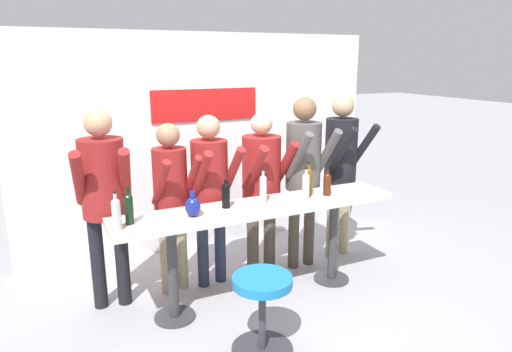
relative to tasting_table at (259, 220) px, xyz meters
The scene contains 18 objects.
ground_plane 0.78m from the tasting_table, ahead, with size 40.00×40.00×0.00m, color #9E9EA3.
back_wall 1.56m from the tasting_table, 90.00° to the left, with size 4.27×0.12×2.51m.
tasting_table is the anchor object (origin of this frame).
bar_stool 0.90m from the tasting_table, 114.40° to the right, with size 0.48×0.48×0.63m.
person_far_left 1.40m from the tasting_table, 160.42° to the left, with size 0.51×0.62×1.82m.
person_left 0.87m from the tasting_table, 144.61° to the left, with size 0.43×0.54×1.66m.
person_center_left 0.62m from the tasting_table, 123.45° to the left, with size 0.47×0.57×1.71m.
person_center 0.64m from the tasting_table, 61.45° to the left, with size 0.53×0.61×1.70m.
person_center_right 0.91m from the tasting_table, 30.39° to the left, with size 0.46×0.58×1.84m.
person_right 1.38m from the tasting_table, 21.35° to the left, with size 0.48×0.61×1.85m.
wine_bottle_0 1.31m from the tasting_table, behind, with size 0.07×0.07×0.31m.
wine_bottle_1 0.30m from the tasting_table, 38.48° to the left, with size 0.07×0.07×0.32m.
wine_bottle_2 0.42m from the tasting_table, behind, with size 0.07×0.07×0.27m.
wine_bottle_3 1.19m from the tasting_table, behind, with size 0.07×0.07×0.31m.
wine_bottle_4 0.63m from the tasting_table, ahead, with size 0.08×0.08×0.33m.
wine_bottle_5 0.55m from the tasting_table, ahead, with size 0.07×0.07×0.31m.
wine_bottle_6 0.77m from the tasting_table, ahead, with size 0.07×0.07×0.26m.
decorative_vase 0.69m from the tasting_table, behind, with size 0.13×0.13×0.22m.
Camera 1 is at (-1.73, -3.54, 2.23)m, focal length 32.00 mm.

